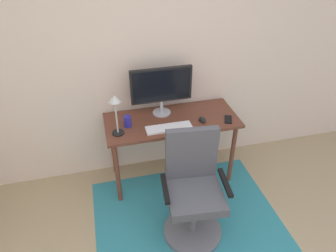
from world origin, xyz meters
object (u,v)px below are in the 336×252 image
object	(u,v)px
desk_lamp	(115,107)
desk	(172,127)
keyboard	(169,128)
computer_mouse	(202,120)
office_chair	(193,196)
coffee_cup	(128,121)
monitor	(161,87)
cell_phone	(228,119)

from	to	relation	value
desk_lamp	desk	bearing A→B (deg)	12.03
keyboard	computer_mouse	size ratio (longest dim) A/B	4.13
office_chair	computer_mouse	bearing A→B (deg)	71.86
keyboard	coffee_cup	bearing A→B (deg)	159.87
desk_lamp	monitor	bearing A→B (deg)	28.12
keyboard	computer_mouse	distance (m)	0.35
desk	monitor	size ratio (longest dim) A/B	2.18
cell_phone	office_chair	size ratio (longest dim) A/B	0.14
coffee_cup	desk_lamp	distance (m)	0.27
keyboard	coffee_cup	world-z (taller)	coffee_cup
computer_mouse	desk	bearing A→B (deg)	159.40
desk	keyboard	size ratio (longest dim) A/B	3.00
computer_mouse	office_chair	world-z (taller)	office_chair
cell_phone	desk_lamp	world-z (taller)	desk_lamp
desk	desk_lamp	bearing A→B (deg)	-167.97
desk	keyboard	world-z (taller)	keyboard
office_chair	cell_phone	bearing A→B (deg)	53.59
computer_mouse	desk_lamp	xyz separation A→B (m)	(-0.81, -0.01, 0.26)
coffee_cup	office_chair	xyz separation A→B (m)	(0.43, -0.70, -0.37)
monitor	coffee_cup	world-z (taller)	monitor
desk	monitor	world-z (taller)	monitor
computer_mouse	office_chair	size ratio (longest dim) A/B	0.10
cell_phone	office_chair	bearing A→B (deg)	-110.31
office_chair	keyboard	bearing A→B (deg)	103.01
monitor	coffee_cup	bearing A→B (deg)	-157.25
monitor	keyboard	distance (m)	0.40
desk	computer_mouse	distance (m)	0.32
coffee_cup	office_chair	size ratio (longest dim) A/B	0.11
coffee_cup	cell_phone	world-z (taller)	coffee_cup
coffee_cup	keyboard	bearing A→B (deg)	-20.13
desk	cell_phone	bearing A→B (deg)	-15.20
desk	computer_mouse	world-z (taller)	computer_mouse
monitor	cell_phone	xyz separation A→B (m)	(0.60, -0.28, -0.29)
computer_mouse	office_chair	bearing A→B (deg)	-114.25
coffee_cup	monitor	bearing A→B (deg)	22.75
computer_mouse	office_chair	distance (m)	0.75
monitor	desk_lamp	distance (m)	0.52
monitor	office_chair	world-z (taller)	monitor
monitor	office_chair	distance (m)	1.05
keyboard	computer_mouse	bearing A→B (deg)	7.65
keyboard	coffee_cup	distance (m)	0.39
monitor	keyboard	size ratio (longest dim) A/B	1.38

